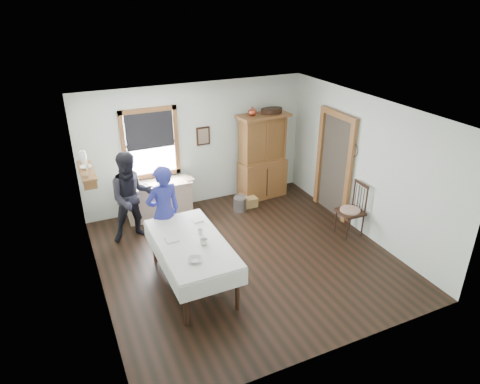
# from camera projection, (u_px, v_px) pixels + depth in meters

# --- Properties ---
(room) EXTENTS (5.01, 5.01, 2.70)m
(room) POSITION_uv_depth(u_px,v_px,m) (246.00, 190.00, 7.21)
(room) COLOR black
(room) RESTS_ON ground
(window) EXTENTS (1.18, 0.07, 1.48)m
(window) POSITION_uv_depth(u_px,v_px,m) (150.00, 140.00, 8.73)
(window) COLOR white
(window) RESTS_ON room
(doorway) EXTENTS (0.09, 1.14, 2.22)m
(doorway) POSITION_uv_depth(u_px,v_px,m) (335.00, 161.00, 8.91)
(doorway) COLOR #3F372D
(doorway) RESTS_ON room
(wall_shelf) EXTENTS (0.24, 1.00, 0.44)m
(wall_shelf) POSITION_uv_depth(u_px,v_px,m) (86.00, 169.00, 7.48)
(wall_shelf) COLOR brown
(wall_shelf) RESTS_ON room
(framed_picture) EXTENTS (0.30, 0.04, 0.40)m
(framed_picture) POSITION_uv_depth(u_px,v_px,m) (203.00, 136.00, 9.19)
(framed_picture) COLOR black
(framed_picture) RESTS_ON room
(rug_beater) EXTENTS (0.01, 0.27, 0.27)m
(rug_beater) POSITION_uv_depth(u_px,v_px,m) (354.00, 144.00, 8.21)
(rug_beater) COLOR black
(rug_beater) RESTS_ON room
(work_counter) EXTENTS (1.40, 0.60, 0.79)m
(work_counter) POSITION_uv_depth(u_px,v_px,m) (159.00, 200.00, 9.02)
(work_counter) COLOR tan
(work_counter) RESTS_ON room
(china_hutch) EXTENTS (1.19, 0.63, 1.96)m
(china_hutch) POSITION_uv_depth(u_px,v_px,m) (263.00, 157.00, 9.68)
(china_hutch) COLOR brown
(china_hutch) RESTS_ON room
(dining_table) EXTENTS (1.08, 2.03, 0.81)m
(dining_table) POSITION_uv_depth(u_px,v_px,m) (192.00, 263.00, 6.93)
(dining_table) COLOR silver
(dining_table) RESTS_ON room
(spindle_chair) EXTENTS (0.51, 0.51, 1.08)m
(spindle_chair) POSITION_uv_depth(u_px,v_px,m) (351.00, 209.00, 8.31)
(spindle_chair) COLOR black
(spindle_chair) RESTS_ON room
(pail) EXTENTS (0.35, 0.35, 0.30)m
(pail) POSITION_uv_depth(u_px,v_px,m) (240.00, 204.00, 9.37)
(pail) COLOR #9899A0
(pail) RESTS_ON room
(wicker_basket) EXTENTS (0.36, 0.25, 0.21)m
(wicker_basket) POSITION_uv_depth(u_px,v_px,m) (249.00, 202.00, 9.55)
(wicker_basket) COLOR #A3854A
(wicker_basket) RESTS_ON room
(woman_blue) EXTENTS (0.66, 0.49, 1.63)m
(woman_blue) POSITION_uv_depth(u_px,v_px,m) (164.00, 216.00, 7.51)
(woman_blue) COLOR navy
(woman_blue) RESTS_ON room
(figure_dark) EXTENTS (0.80, 0.63, 1.64)m
(figure_dark) POSITION_uv_depth(u_px,v_px,m) (132.00, 200.00, 8.05)
(figure_dark) COLOR black
(figure_dark) RESTS_ON room
(table_cup_a) EXTENTS (0.14, 0.14, 0.10)m
(table_cup_a) POSITION_uv_depth(u_px,v_px,m) (204.00, 242.00, 6.65)
(table_cup_a) COLOR silver
(table_cup_a) RESTS_ON dining_table
(table_cup_b) EXTENTS (0.11, 0.11, 0.08)m
(table_cup_b) POSITION_uv_depth(u_px,v_px,m) (200.00, 232.00, 6.95)
(table_cup_b) COLOR silver
(table_cup_b) RESTS_ON dining_table
(table_bowl) EXTENTS (0.31, 0.31, 0.06)m
(table_bowl) POSITION_uv_depth(u_px,v_px,m) (195.00, 260.00, 6.25)
(table_bowl) COLOR silver
(table_bowl) RESTS_ON dining_table
(counter_book) EXTENTS (0.17, 0.22, 0.02)m
(counter_book) POSITION_uv_depth(u_px,v_px,m) (185.00, 180.00, 8.97)
(counter_book) COLOR #7E6954
(counter_book) RESTS_ON work_counter
(counter_bowl) EXTENTS (0.23, 0.23, 0.06)m
(counter_bowl) POSITION_uv_depth(u_px,v_px,m) (144.00, 186.00, 8.63)
(counter_bowl) COLOR silver
(counter_bowl) RESTS_ON work_counter
(shelf_bowl) EXTENTS (0.22, 0.22, 0.05)m
(shelf_bowl) POSITION_uv_depth(u_px,v_px,m) (86.00, 167.00, 7.48)
(shelf_bowl) COLOR silver
(shelf_bowl) RESTS_ON wall_shelf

